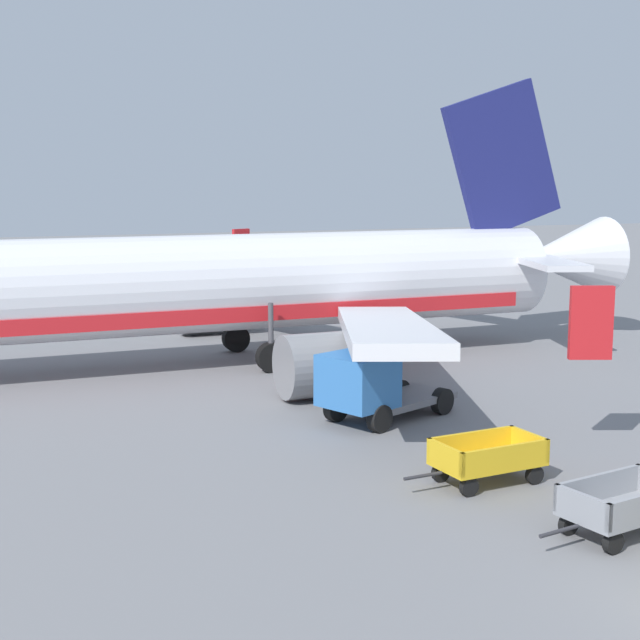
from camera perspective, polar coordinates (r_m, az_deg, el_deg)
The scene contains 4 objects.
airplane at distance 34.96m, azimuth -6.59°, elevation 2.15°, with size 37.52×30.30×11.34m.
baggage_cart_fourth_in_row at distance 19.51m, azimuth 18.47°, elevation -10.97°, with size 3.62×1.80×1.07m.
baggage_cart_far_end at distance 21.87m, azimuth 10.45°, elevation -8.51°, with size 3.60×1.60×1.07m.
service_truck_beside_carts at distance 26.54m, azimuth 3.09°, elevation -4.19°, with size 4.77×3.46×2.10m.
Camera 1 is at (-11.86, -10.39, 7.04)m, focal length 51.05 mm.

